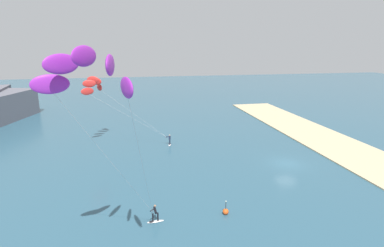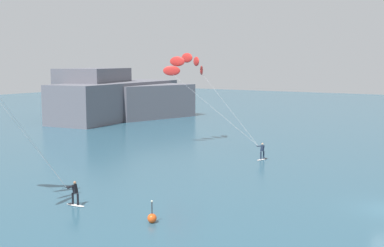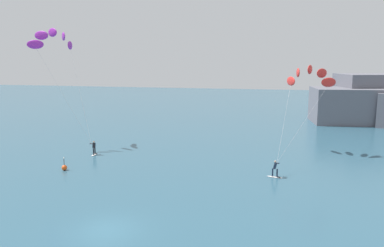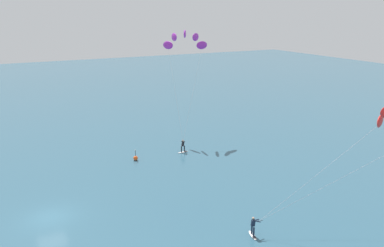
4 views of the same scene
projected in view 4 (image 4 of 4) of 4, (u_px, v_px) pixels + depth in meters
ground_plane at (50, 217)px, 36.83m from camera, size 240.00×240.00×0.00m
kitesurfer_nearshore at (185, 43)px, 57.61m from camera, size 9.46×7.75×15.12m
marker_buoy at (136, 158)px, 50.75m from camera, size 0.56×0.56×1.38m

